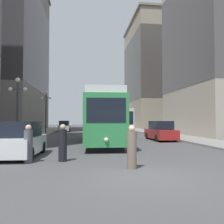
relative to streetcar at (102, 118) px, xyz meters
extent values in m
plane|color=#424244|center=(0.46, -11.98, -2.10)|extent=(200.00, 200.00, 0.00)
cube|color=gray|center=(-7.79, 28.02, -2.03)|extent=(3.45, 120.00, 0.15)
cube|color=gray|center=(8.71, 28.02, -2.03)|extent=(3.45, 120.00, 0.15)
cube|color=black|center=(0.00, 0.01, -1.93)|extent=(2.74, 12.27, 0.35)
cube|color=#2D8447|center=(0.00, 0.01, -0.20)|extent=(3.18, 13.35, 3.10)
cube|color=black|center=(0.00, 0.01, 0.50)|extent=(3.19, 12.82, 1.08)
cube|color=silver|center=(0.00, 0.01, 1.57)|extent=(2.96, 13.08, 0.44)
cube|color=black|center=(-0.29, -6.59, 0.34)|extent=(2.21, 0.18, 1.40)
sphere|color=#F2EACC|center=(-0.29, -6.66, -1.30)|extent=(0.24, 0.24, 0.24)
cube|color=black|center=(3.54, 16.10, -1.93)|extent=(2.46, 11.22, 0.35)
cube|color=silver|center=(3.54, 16.10, -0.20)|extent=(2.87, 12.20, 3.10)
cube|color=black|center=(3.54, 16.10, 0.34)|extent=(2.88, 11.71, 1.30)
cube|color=black|center=(3.69, 10.05, 0.11)|extent=(2.31, 0.14, 1.71)
cylinder|color=black|center=(-5.62, 19.40, -1.78)|extent=(0.18, 0.64, 0.64)
cylinder|color=black|center=(-5.62, 22.44, -1.78)|extent=(0.18, 0.64, 0.64)
cylinder|color=black|center=(-3.91, 19.40, -1.78)|extent=(0.18, 0.64, 0.64)
cylinder|color=black|center=(-3.91, 22.44, -1.78)|extent=(0.18, 0.64, 0.64)
cube|color=#B2B2B7|center=(-4.77, 20.92, -1.50)|extent=(1.81, 4.91, 0.84)
cube|color=black|center=(-4.77, 21.04, -0.68)|extent=(1.59, 2.70, 0.80)
cylinder|color=black|center=(-5.58, -5.58, -1.78)|extent=(0.20, 0.65, 0.64)
cylinder|color=black|center=(-3.96, -8.39, -1.78)|extent=(0.20, 0.65, 0.64)
cylinder|color=black|center=(-3.87, -5.64, -1.78)|extent=(0.20, 0.65, 0.64)
cube|color=silver|center=(-4.77, -6.98, -1.50)|extent=(1.95, 4.49, 0.84)
cube|color=black|center=(-4.76, -6.87, -0.68)|extent=(1.67, 2.49, 0.80)
cylinder|color=black|center=(6.53, 3.39, -1.78)|extent=(0.19, 0.64, 0.64)
cylinder|color=black|center=(6.55, 0.38, -1.78)|extent=(0.19, 0.64, 0.64)
cylinder|color=black|center=(4.82, 3.38, -1.78)|extent=(0.19, 0.64, 0.64)
cylinder|color=black|center=(4.84, 0.36, -1.78)|extent=(0.19, 0.64, 0.64)
cube|color=maroon|center=(5.68, 1.88, -1.50)|extent=(1.84, 4.87, 0.84)
cube|color=black|center=(5.69, 1.76, -0.68)|extent=(1.61, 2.69, 0.80)
cylinder|color=black|center=(-2.49, -8.66, -1.37)|extent=(0.38, 0.38, 1.45)
sphere|color=tan|center=(-2.49, -8.66, -0.53)|extent=(0.26, 0.26, 0.26)
cylinder|color=#6B5B4C|center=(0.32, -10.62, -1.38)|extent=(0.38, 0.38, 1.43)
sphere|color=tan|center=(0.32, -10.62, -0.55)|extent=(0.26, 0.26, 0.26)
cylinder|color=#4C4C56|center=(-3.97, -8.86, -1.38)|extent=(0.38, 0.38, 1.44)
sphere|color=tan|center=(-3.97, -8.86, -0.55)|extent=(0.26, 0.26, 0.26)
cylinder|color=#333338|center=(-6.67, -0.65, 0.42)|extent=(0.16, 0.16, 4.73)
sphere|color=white|center=(-6.67, -0.65, 2.94)|extent=(0.36, 0.36, 0.36)
sphere|color=white|center=(-7.22, -0.65, 2.21)|extent=(0.31, 0.31, 0.31)
sphere|color=white|center=(-6.12, -0.65, 2.21)|extent=(0.31, 0.31, 0.31)
cube|color=#333338|center=(-6.67, -0.65, 2.21)|extent=(1.10, 0.06, 0.06)
cylinder|color=#333338|center=(-6.67, 13.36, 0.78)|extent=(0.16, 0.16, 5.47)
sphere|color=white|center=(-6.67, 13.36, 3.68)|extent=(0.36, 0.36, 0.36)
sphere|color=white|center=(-7.22, 13.36, 2.86)|extent=(0.31, 0.31, 0.31)
sphere|color=white|center=(-6.12, 13.36, 2.86)|extent=(0.31, 0.31, 0.31)
cube|color=#333338|center=(-6.67, 13.36, 2.86)|extent=(1.10, 0.06, 0.06)
cube|color=slate|center=(-15.25, 23.79, 12.25)|extent=(11.47, 23.06, 28.71)
cube|color=#383538|center=(-15.25, 23.79, 13.69)|extent=(11.51, 23.10, 17.23)
cube|color=gray|center=(16.18, 38.11, 11.14)|extent=(11.50, 19.69, 26.49)
cube|color=#494440|center=(16.18, 38.11, 12.47)|extent=(11.54, 19.73, 15.89)
cube|color=gray|center=(16.18, 38.11, 24.64)|extent=(12.10, 20.29, 0.50)
camera|label=1|loc=(-1.56, -19.61, -0.23)|focal=37.57mm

